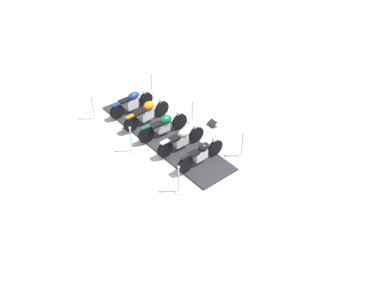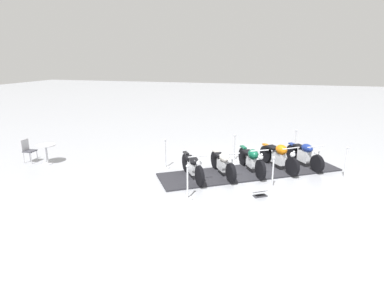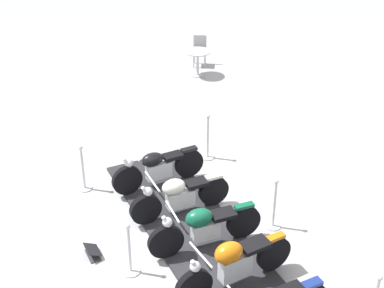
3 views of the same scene
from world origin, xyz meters
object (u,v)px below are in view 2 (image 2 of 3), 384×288
Objects in this scene: motorcycle_cream at (223,163)px; stanchion_left_mid at (234,152)px; stanchion_left_front at (165,158)px; motorcycle_copper at (279,156)px; motorcycle_forest at (252,159)px; info_placard at (260,194)px; stanchion_right_rear at (345,168)px; motorcycle_navy at (305,154)px; stanchion_right_front at (188,188)px; stanchion_left_rear at (295,146)px; motorcycle_black at (193,166)px; cafe_chair_near_table at (28,149)px; cafe_table at (46,149)px; stanchion_right_mid at (272,178)px.

motorcycle_cream is 1.66× the size of stanchion_left_mid.
motorcycle_copper is at bearing -78.16° from stanchion_left_front.
motorcycle_forest reaches higher than info_placard.
motorcycle_navy is at bearing 55.68° from stanchion_right_rear.
stanchion_right_front is 6.33m from stanchion_left_rear.
stanchion_right_rear reaches higher than motorcycle_black.
cafe_chair_near_table is (0.10, 6.76, 0.04)m from motorcycle_black.
stanchion_left_mid is (1.52, -2.36, 0.00)m from stanchion_left_front.
stanchion_left_rear is 10.10m from cafe_table.
stanchion_right_rear is 3.54m from info_placard.
motorcycle_navy is at bearing 90.55° from motorcycle_cream.
stanchion_left_front reaches higher than stanchion_right_front.
motorcycle_navy is 1.61× the size of stanchion_left_front.
info_placard is at bearing -8.11° from cafe_chair_near_table.
stanchion_left_mid is at bearing 76.67° from stanchion_right_rear.
motorcycle_forest is 1.09× the size of motorcycle_navy.
info_placard is at bearing -16.07° from motorcycle_forest.
motorcycle_navy is at bearing -76.85° from cafe_table.
motorcycle_copper is at bearing -91.52° from motorcycle_navy.
stanchion_left_mid is (2.46, 1.58, 0.05)m from stanchion_right_mid.
stanchion_left_rear reaches higher than stanchion_right_front.
stanchion_right_front is at bearing -105.03° from cafe_table.
stanchion_left_mid reaches higher than cafe_table.
stanchion_left_rear is (2.18, -0.62, -0.16)m from motorcycle_copper.
motorcycle_cream is at bearing -86.17° from cafe_table.
motorcycle_forest is at bearing 4.59° from cafe_chair_near_table.
motorcycle_cream is at bearing 102.74° from stanchion_right_rear.
motorcycle_forest is 1.87× the size of stanchion_right_mid.
stanchion_left_front is (0.33, 2.24, -0.12)m from motorcycle_cream.
motorcycle_forest is at bearing -109.71° from info_placard.
motorcycle_black reaches higher than motorcycle_navy.
info_placard is (-4.75, 1.09, -0.32)m from stanchion_left_rear.
cafe_table is at bearing -118.45° from motorcycle_cream.
stanchion_right_mid is at bearing 168.94° from stanchion_left_rear.
stanchion_left_rear is 2.50× the size of info_placard.
stanchion_right_mid is at bearing 55.57° from motorcycle_black.
cafe_chair_near_table is (-1.69, 9.55, -0.03)m from motorcycle_copper.
info_placard is (-0.77, 0.32, -0.25)m from stanchion_right_mid.
stanchion_left_rear is (1.58, 0.30, -0.11)m from motorcycle_navy.
motorcycle_cream is 0.99× the size of motorcycle_copper.
cafe_chair_near_table is (-0.50, 7.69, 0.04)m from motorcycle_cream.
stanchion_right_front is (-3.92, 3.44, -0.15)m from motorcycle_navy.
stanchion_right_rear is 1.49× the size of cafe_table.
stanchion_right_mid is 4.05m from stanchion_left_front.
stanchion_right_mid is at bearing -103.33° from stanchion_left_front.
motorcycle_forest is 3.19m from stanchion_left_front.
motorcycle_cream is 1.65× the size of stanchion_left_rear.
motorcycle_cream is 1.81m from stanchion_right_mid.
motorcycle_forest is (0.59, -0.93, 0.04)m from motorcycle_cream.
motorcycle_black is 0.99× the size of motorcycle_navy.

